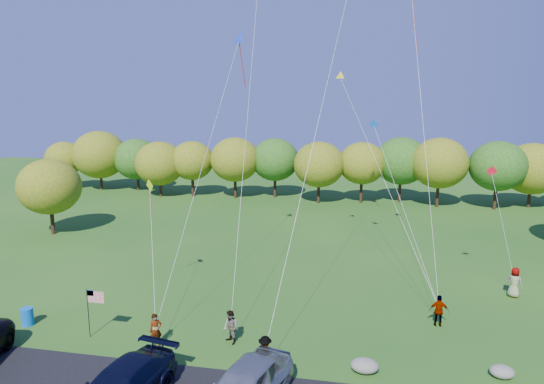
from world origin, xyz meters
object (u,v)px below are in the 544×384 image
at_px(flyer_e, 514,282).
at_px(trash_barrel, 27,317).
at_px(flyer_b, 231,327).
at_px(flyer_a, 156,330).
at_px(flyer_c, 265,354).
at_px(flyer_d, 439,311).

height_order(flyer_e, trash_barrel, flyer_e).
bearing_deg(flyer_e, flyer_b, 63.92).
relative_size(flyer_a, flyer_c, 1.03).
bearing_deg(flyer_c, trash_barrel, -5.31).
relative_size(flyer_b, trash_barrel, 1.77).
bearing_deg(flyer_a, trash_barrel, 136.88).
bearing_deg(flyer_c, flyer_e, -137.66).
bearing_deg(flyer_b, flyer_c, -1.63).
height_order(flyer_a, trash_barrel, flyer_a).
height_order(flyer_d, flyer_e, flyer_e).
distance_m(flyer_a, flyer_c, 5.92).
distance_m(flyer_c, flyer_d, 10.40).
bearing_deg(flyer_b, flyer_d, 62.89).
bearing_deg(trash_barrel, flyer_b, 1.16).
relative_size(flyer_a, flyer_d, 0.98).
relative_size(flyer_e, trash_barrel, 1.96).
distance_m(flyer_c, trash_barrel, 13.88).
height_order(flyer_b, flyer_c, flyer_b).
bearing_deg(flyer_e, flyer_d, 78.32).
distance_m(flyer_b, trash_barrel, 11.51).
relative_size(flyer_a, flyer_b, 1.00).
height_order(flyer_a, flyer_c, flyer_a).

